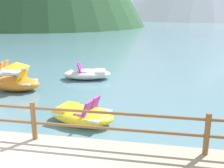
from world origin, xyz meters
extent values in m
plane|color=slate|center=(0.00, 40.00, 0.00)|extent=(200.00, 200.00, 0.00)
cylinder|color=brown|center=(0.00, 1.55, 0.88)|extent=(0.12, 0.12, 0.95)
cylinder|color=brown|center=(3.97, 1.55, 0.88)|extent=(0.12, 0.12, 0.95)
cylinder|color=brown|center=(0.00, 1.55, 1.21)|extent=(23.80, 0.07, 0.07)
cylinder|color=brown|center=(0.00, 1.55, 0.83)|extent=(23.80, 0.07, 0.07)
ellipsoid|color=orange|center=(-3.27, 6.39, 0.30)|extent=(2.15, 1.23, 0.60)
cube|color=silver|center=(-3.27, 6.39, 0.40)|extent=(1.68, 1.00, 0.06)
cube|color=yellow|center=(-3.12, 6.62, 0.47)|extent=(0.41, 0.41, 0.08)
cube|color=yellow|center=(-2.94, 6.63, 0.69)|extent=(0.22, 0.41, 0.43)
cube|color=yellow|center=(-3.11, 6.16, 0.47)|extent=(0.41, 0.41, 0.08)
cube|color=yellow|center=(-2.93, 6.17, 0.69)|extent=(0.22, 0.41, 0.43)
cube|color=orange|center=(-3.86, 6.37, 0.46)|extent=(0.49, 0.83, 0.12)
cone|color=yellow|center=(-3.17, 6.39, 1.17)|extent=(1.14, 1.14, 0.22)
cube|color=orange|center=(-5.42, 8.82, 0.41)|extent=(0.45, 0.45, 0.08)
cube|color=orange|center=(-5.24, 8.85, 0.63)|extent=(0.26, 0.42, 0.43)
cube|color=orange|center=(-5.16, 8.30, 0.63)|extent=(0.26, 0.42, 0.43)
ellipsoid|color=white|center=(-0.73, 8.92, 0.25)|extent=(2.66, 1.77, 0.50)
cube|color=silver|center=(-0.73, 8.92, 0.34)|extent=(2.09, 1.43, 0.06)
cube|color=purple|center=(-0.86, 8.63, 0.41)|extent=(0.47, 0.47, 0.08)
cube|color=purple|center=(-1.04, 8.59, 0.63)|extent=(0.28, 0.43, 0.43)
cube|color=purple|center=(-0.97, 9.14, 0.41)|extent=(0.47, 0.47, 0.08)
cube|color=purple|center=(-1.14, 9.10, 0.63)|extent=(0.28, 0.43, 0.43)
cube|color=white|center=(-0.07, 9.06, 0.40)|extent=(0.71, 1.00, 0.12)
ellipsoid|color=yellow|center=(0.58, 3.58, 0.24)|extent=(2.36, 1.76, 0.49)
cube|color=silver|center=(0.58, 3.58, 0.33)|extent=(1.86, 1.42, 0.06)
cube|color=purple|center=(0.80, 3.79, 0.40)|extent=(0.49, 0.49, 0.08)
cube|color=purple|center=(0.97, 3.74, 0.62)|extent=(0.30, 0.44, 0.43)
cube|color=purple|center=(0.67, 3.29, 0.40)|extent=(0.49, 0.49, 0.08)
cube|color=purple|center=(0.85, 3.25, 0.62)|extent=(0.30, 0.44, 0.43)
cube|color=yellow|center=(0.02, 3.72, 0.39)|extent=(0.67, 0.98, 0.12)
camera|label=1|loc=(2.86, -3.80, 3.41)|focal=41.86mm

